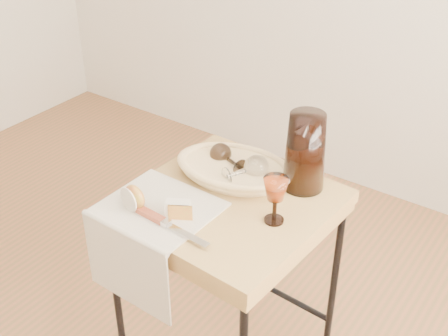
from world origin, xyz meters
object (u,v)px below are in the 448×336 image
Objects in this scene: pitcher at (305,151)px; apple_half at (135,197)px; goblet_lying_b at (244,171)px; side_table at (227,289)px; table_knife at (169,224)px; tea_towel at (158,208)px; bread_basket at (234,171)px; goblet_lying_a at (229,160)px; wine_goblet at (275,200)px.

pitcher reaches higher than apple_half.
pitcher is at bearing 60.12° from apple_half.
side_table is at bearing -152.24° from goblet_lying_b.
pitcher reaches higher than table_knife.
goblet_lying_b is 0.34m from apple_half.
tea_towel is 0.29m from goblet_lying_b.
bread_basket is 2.60× the size of goblet_lying_b.
wine_goblet is (0.25, -0.14, 0.02)m from goblet_lying_a.
apple_half is 0.14m from table_knife.
table_knife is at bearing 113.56° from goblet_lying_a.
goblet_lying_a is 0.34m from table_knife.
bread_basket is 4.17× the size of apple_half.
goblet_lying_a is 0.09m from goblet_lying_b.
tea_towel is 0.95× the size of bread_basket.
goblet_lying_a is at bearing 123.57° from side_table.
wine_goblet is at bearing -94.93° from goblet_lying_b.
goblet_lying_b is at bearing -125.29° from pitcher.
pitcher is at bearing -29.78° from goblet_lying_b.
goblet_lying_a is (0.06, 0.28, 0.04)m from tea_towel.
table_knife reaches higher than side_table.
tea_towel is at bearing -154.71° from wine_goblet.
apple_half is (-0.36, -0.18, -0.03)m from wine_goblet.
apple_half is at bearing 89.72° from goblet_lying_a.
wine_goblet is at bearing -63.64° from pitcher.
side_table is 6.26× the size of goblet_lying_a.
goblet_lying_a reaches higher than side_table.
wine_goblet reaches higher than goblet_lying_b.
goblet_lying_a is 0.41× the size of pitcher.
bread_basket is 0.34m from apple_half.
tea_towel is 0.47m from pitcher.
table_knife is at bearing -103.89° from side_table.
goblet_lying_b reaches higher than bread_basket.
apple_half is (-0.11, -0.32, -0.00)m from goblet_lying_a.
tea_towel is at bearing -117.69° from bread_basket.
goblet_lying_b is (0.08, -0.03, 0.00)m from goblet_lying_a.
apple_half is at bearing -143.60° from tea_towel.
apple_half is (-0.19, -0.20, 0.41)m from side_table.
side_table is 0.44m from goblet_lying_a.
goblet_lying_b is at bearing 67.83° from apple_half.
apple_half is at bearing 177.17° from table_knife.
wine_goblet reaches higher than apple_half.
apple_half is at bearing 172.52° from goblet_lying_b.
table_knife is at bearing -100.07° from bread_basket.
tea_towel is 0.28m from bread_basket.
pitcher is at bearing 95.92° from wine_goblet.
goblet_lying_a reaches higher than tea_towel.
pitcher is 1.97× the size of wine_goblet.
table_knife reaches higher than tea_towel.
pitcher is (0.20, 0.08, 0.10)m from bread_basket.
tea_towel is 0.08m from apple_half.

